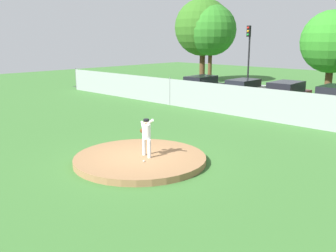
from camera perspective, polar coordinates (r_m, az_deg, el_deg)
ground_plane at (r=19.08m, az=9.27°, el=-1.21°), size 80.00×80.00×0.00m
asphalt_strip at (r=26.40m, az=19.81°, el=2.17°), size 44.00×7.00×0.01m
pitchers_mound at (r=14.67m, az=-4.20°, el=-4.98°), size 5.06×5.06×0.24m
pitcher_youth at (r=14.34m, az=-3.29°, el=-1.14°), size 0.83×0.32×1.53m
baseball at (r=13.93m, az=-3.66°, el=-5.28°), size 0.07×0.07×0.07m
chainlink_fence at (r=22.24m, az=15.22°, el=3.00°), size 39.45×0.07×1.96m
parked_car_charcoal at (r=30.47m, az=4.94°, el=5.83°), size 2.05×4.84×1.71m
parked_car_champagne at (r=25.91m, az=23.73°, el=3.52°), size 1.88×4.44×1.76m
parked_car_burgundy at (r=26.60m, az=17.24°, el=4.32°), size 2.04×4.74×1.82m
parked_car_white at (r=28.85m, az=11.18°, el=5.19°), size 1.92×4.53×1.66m
traffic_light_near at (r=32.71m, az=12.02°, el=11.33°), size 0.28×0.46×5.62m
tree_broad_right at (r=41.14m, az=5.27°, el=14.52°), size 5.91×5.91×8.67m
tree_leaning_west at (r=40.38m, az=6.44°, el=14.13°), size 5.24×5.24×8.05m
tree_tall_centre at (r=33.10m, az=23.44°, el=11.51°), size 4.90×4.90×6.81m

